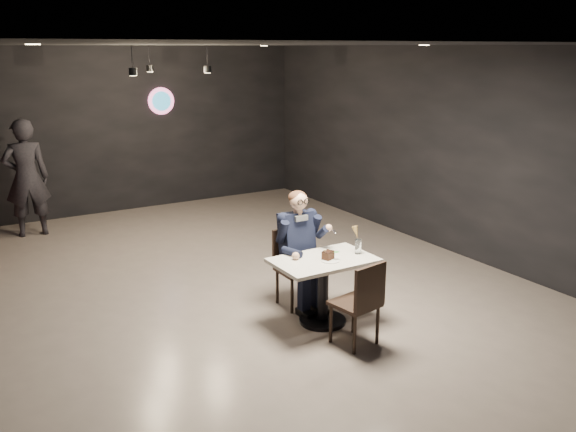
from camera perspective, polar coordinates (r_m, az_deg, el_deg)
floor at (r=7.92m, az=-5.62°, el=-6.60°), size 9.00×9.00×0.00m
wall_sign at (r=11.83m, az=-11.79°, el=10.49°), size 0.50×0.06×0.50m
pendant_lights at (r=9.20m, az=-11.65°, el=14.64°), size 1.40×1.20×0.36m
main_table at (r=6.79m, az=3.30°, el=-7.01°), size 1.10×0.70×0.75m
chair_far at (r=7.19m, az=0.84°, el=-4.95°), size 0.42×0.46×0.92m
chair_near at (r=6.32m, az=6.26°, el=-7.99°), size 0.49×0.52×0.92m
seated_man at (r=7.10m, az=0.85°, el=-2.98°), size 0.60×0.80×1.44m
dessert_plate at (r=6.59m, az=3.98°, el=-4.18°), size 0.20×0.20×0.01m
cake_slice at (r=6.61m, az=3.76°, el=-3.70°), size 0.14×0.13×0.08m
mint_leaf at (r=6.59m, az=4.58°, el=-3.38°), size 0.07×0.04×0.01m
sundae_glass at (r=6.83m, az=6.59°, el=-2.86°), size 0.07×0.07×0.16m
wafer_cone at (r=6.78m, az=6.39°, el=-1.52°), size 0.08×0.08×0.14m
passerby at (r=10.62m, az=-23.27°, el=3.29°), size 0.73×0.51×1.91m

